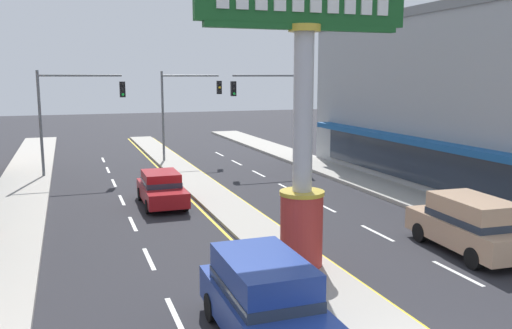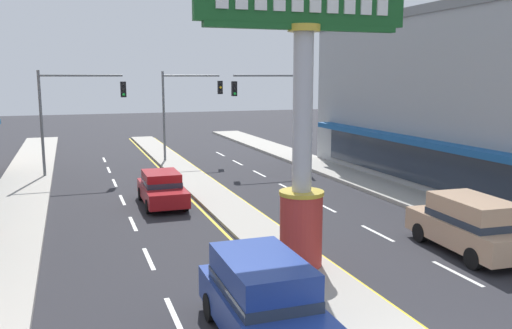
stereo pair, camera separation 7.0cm
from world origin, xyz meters
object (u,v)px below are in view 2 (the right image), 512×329
object	(u,v)px
traffic_light_left_side	(73,104)
traffic_light_right_side	(276,102)
traffic_light_median_far	(185,101)
suv_far_right_lane	(263,299)
sedan_near_left_lane	(162,188)
suv_near_right_lane	(470,224)
district_sign	(303,127)
storefront_right	(512,100)

from	to	relation	value
traffic_light_left_side	traffic_light_right_side	world-z (taller)	same
traffic_light_median_far	suv_far_right_lane	size ratio (longest dim) A/B	1.34
traffic_light_right_side	sedan_near_left_lane	xyz separation A→B (m)	(-8.84, -8.19, -3.46)
traffic_light_median_far	suv_far_right_lane	xyz separation A→B (m)	(-3.76, -25.82, -3.21)
traffic_light_median_far	suv_near_right_lane	bearing A→B (deg)	-77.99
district_sign	traffic_light_left_side	xyz separation A→B (m)	(-6.21, 18.32, -0.12)
district_sign	sedan_near_left_lane	world-z (taller)	district_sign
traffic_light_median_far	suv_near_right_lane	xyz separation A→B (m)	(4.79, -22.49, -3.21)
district_sign	storefront_right	distance (m)	16.51
traffic_light_left_side	traffic_light_right_side	size ratio (longest dim) A/B	1.00
storefront_right	traffic_light_median_far	bearing A→B (deg)	132.73
storefront_right	sedan_near_left_lane	size ratio (longest dim) A/B	5.91
sedan_near_left_lane	traffic_light_median_far	bearing A→B (deg)	73.03
traffic_light_right_side	sedan_near_left_lane	world-z (taller)	traffic_light_right_side
storefront_right	traffic_light_right_side	size ratio (longest dim) A/B	4.11
traffic_light_right_side	suv_far_right_lane	bearing A→B (deg)	-112.18
traffic_light_right_side	suv_near_right_lane	bearing A→B (deg)	-90.90
traffic_light_right_side	suv_near_right_lane	world-z (taller)	traffic_light_right_side
suv_near_right_lane	sedan_near_left_lane	xyz separation A→B (m)	(-8.55, 10.15, -0.20)
traffic_light_median_far	sedan_near_left_lane	xyz separation A→B (m)	(-3.76, -12.33, -3.41)
traffic_light_right_side	traffic_light_median_far	xyz separation A→B (m)	(-5.08, 4.15, -0.05)
suv_near_right_lane	suv_far_right_lane	bearing A→B (deg)	-158.69
traffic_light_left_side	sedan_near_left_lane	size ratio (longest dim) A/B	1.44
district_sign	suv_near_right_lane	size ratio (longest dim) A/B	1.86
district_sign	traffic_light_median_far	distance (m)	22.03
traffic_light_right_side	sedan_near_left_lane	size ratio (longest dim) A/B	1.44
storefront_right	traffic_light_right_side	xyz separation A→B (m)	(-8.69, 10.76, -0.41)
district_sign	suv_near_right_lane	world-z (taller)	district_sign
district_sign	storefront_right	bearing A→B (deg)	25.45
storefront_right	traffic_light_left_side	xyz separation A→B (m)	(-21.12, 11.22, -0.41)
suv_near_right_lane	sedan_near_left_lane	distance (m)	13.28
traffic_light_median_far	sedan_near_left_lane	bearing A→B (deg)	-106.97
traffic_light_left_side	suv_near_right_lane	size ratio (longest dim) A/B	1.32
traffic_light_median_far	suv_far_right_lane	world-z (taller)	traffic_light_median_far
district_sign	traffic_light_right_side	bearing A→B (deg)	70.81
storefront_right	traffic_light_median_far	world-z (taller)	storefront_right
traffic_light_left_side	sedan_near_left_lane	bearing A→B (deg)	-67.48
storefront_right	traffic_light_median_far	distance (m)	20.30
traffic_light_median_far	suv_far_right_lane	distance (m)	26.29
sedan_near_left_lane	traffic_light_left_side	bearing A→B (deg)	112.52
district_sign	traffic_light_median_far	size ratio (longest dim) A/B	1.41
district_sign	traffic_light_right_side	distance (m)	18.90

